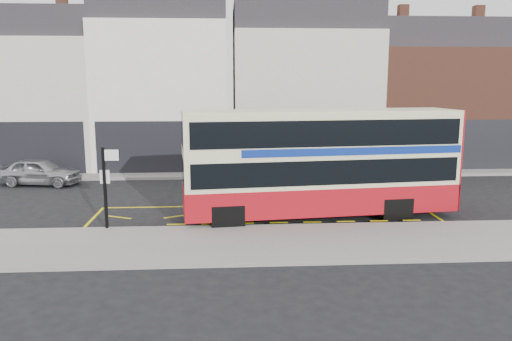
{
  "coord_description": "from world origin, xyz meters",
  "views": [
    {
      "loc": [
        -1.6,
        -18.43,
        5.45
      ],
      "look_at": [
        -0.34,
        2.0,
        1.81
      ],
      "focal_mm": 35.0,
      "sensor_mm": 36.0,
      "label": 1
    }
  ],
  "objects": [
    {
      "name": "car_grey",
      "position": [
        1.55,
        9.56,
        0.69
      ],
      "size": [
        4.46,
        2.75,
        1.39
      ],
      "primitive_type": "imported",
      "rotation": [
        0.0,
        0.0,
        1.24
      ],
      "color": "#45474D",
      "rests_on": "ground"
    },
    {
      "name": "kerb",
      "position": [
        0.0,
        -0.38,
        0.07
      ],
      "size": [
        40.0,
        0.15,
        0.15
      ],
      "primitive_type": "cube",
      "color": "gray",
      "rests_on": "ground"
    },
    {
      "name": "bus_stop_post",
      "position": [
        -5.94,
        -0.39,
        1.96
      ],
      "size": [
        0.75,
        0.13,
        3.01
      ],
      "rotation": [
        0.0,
        0.0,
        -0.0
      ],
      "color": "black",
      "rests_on": "pavement"
    },
    {
      "name": "terrace_far_left",
      "position": [
        -13.5,
        14.99,
        4.82
      ],
      "size": [
        8.0,
        8.01,
        10.8
      ],
      "color": "beige",
      "rests_on": "ground"
    },
    {
      "name": "car_white",
      "position": [
        7.0,
        9.17,
        0.76
      ],
      "size": [
        5.37,
        2.55,
        1.51
      ],
      "primitive_type": "imported",
      "rotation": [
        0.0,
        0.0,
        1.49
      ],
      "color": "silver",
      "rests_on": "ground"
    },
    {
      "name": "terrace_right",
      "position": [
        12.5,
        14.99,
        4.57
      ],
      "size": [
        9.0,
        8.01,
        10.3
      ],
      "color": "brown",
      "rests_on": "ground"
    },
    {
      "name": "terrace_left",
      "position": [
        -5.5,
        14.99,
        5.32
      ],
      "size": [
        8.0,
        8.01,
        11.8
      ],
      "color": "white",
      "rests_on": "ground"
    },
    {
      "name": "double_decker_bus",
      "position": [
        2.21,
        1.09,
        2.29
      ],
      "size": [
        11.14,
        3.72,
        4.36
      ],
      "rotation": [
        0.0,
        0.0,
        0.11
      ],
      "color": "beige",
      "rests_on": "ground"
    },
    {
      "name": "far_pavement",
      "position": [
        0.0,
        11.0,
        0.07
      ],
      "size": [
        50.0,
        3.0,
        0.15
      ],
      "primitive_type": "cube",
      "color": "gray",
      "rests_on": "ground"
    },
    {
      "name": "street_tree_right",
      "position": [
        7.89,
        12.02,
        4.06
      ],
      "size": [
        2.76,
        2.76,
        5.96
      ],
      "color": "black",
      "rests_on": "ground"
    },
    {
      "name": "road_markings",
      "position": [
        0.0,
        1.6,
        0.01
      ],
      "size": [
        14.0,
        3.4,
        0.01
      ],
      "primitive_type": null,
      "color": "yellow",
      "rests_on": "ground"
    },
    {
      "name": "ground",
      "position": [
        0.0,
        0.0,
        0.0
      ],
      "size": [
        120.0,
        120.0,
        0.0
      ],
      "primitive_type": "plane",
      "color": "black",
      "rests_on": "ground"
    },
    {
      "name": "car_silver",
      "position": [
        -11.55,
        8.43,
        0.73
      ],
      "size": [
        4.5,
        2.36,
        1.46
      ],
      "primitive_type": "imported",
      "rotation": [
        0.0,
        0.0,
        1.42
      ],
      "color": "#A8A8AC",
      "rests_on": "ground"
    },
    {
      "name": "pavement",
      "position": [
        0.0,
        -2.3,
        0.07
      ],
      "size": [
        40.0,
        4.0,
        0.15
      ],
      "primitive_type": "cube",
      "color": "gray",
      "rests_on": "ground"
    },
    {
      "name": "terrace_green_shop",
      "position": [
        3.5,
        14.99,
        5.07
      ],
      "size": [
        9.0,
        8.01,
        11.3
      ],
      "color": "beige",
      "rests_on": "ground"
    }
  ]
}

